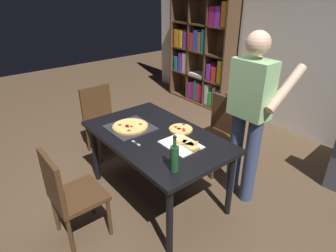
{
  "coord_description": "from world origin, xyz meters",
  "views": [
    {
      "loc": [
        2.04,
        -1.5,
        2.11
      ],
      "look_at": [
        0.0,
        0.15,
        0.8
      ],
      "focal_mm": 30.81,
      "sensor_mm": 36.0,
      "label": 1
    }
  ],
  "objects_px": {
    "second_pizza_plain": "(181,129)",
    "kitchen_scissors": "(132,140)",
    "chair_near_camera": "(68,192)",
    "person_serving_pizza": "(250,111)",
    "bookshelf": "(203,55)",
    "chair_left_end": "(101,116)",
    "pepperoni_pizza_on_tray": "(130,127)",
    "dining_table": "(156,142)",
    "chair_far_side": "(219,129)",
    "wine_bottle": "(175,158)"
  },
  "relations": [
    {
      "from": "second_pizza_plain",
      "to": "kitchen_scissors",
      "type": "bearing_deg",
      "value": -103.59
    },
    {
      "from": "chair_near_camera",
      "to": "person_serving_pizza",
      "type": "xyz_separation_m",
      "value": [
        0.55,
        1.67,
        0.49
      ]
    },
    {
      "from": "person_serving_pizza",
      "to": "second_pizza_plain",
      "type": "distance_m",
      "value": 0.71
    },
    {
      "from": "bookshelf",
      "to": "second_pizza_plain",
      "type": "distance_m",
      "value": 2.78
    },
    {
      "from": "chair_left_end",
      "to": "pepperoni_pizza_on_tray",
      "type": "bearing_deg",
      "value": -7.28
    },
    {
      "from": "dining_table",
      "to": "chair_left_end",
      "type": "relative_size",
      "value": 1.68
    },
    {
      "from": "chair_far_side",
      "to": "kitchen_scissors",
      "type": "height_order",
      "value": "chair_far_side"
    },
    {
      "from": "chair_far_side",
      "to": "second_pizza_plain",
      "type": "bearing_deg",
      "value": -83.73
    },
    {
      "from": "dining_table",
      "to": "chair_near_camera",
      "type": "relative_size",
      "value": 1.68
    },
    {
      "from": "dining_table",
      "to": "second_pizza_plain",
      "type": "bearing_deg",
      "value": 73.6
    },
    {
      "from": "person_serving_pizza",
      "to": "kitchen_scissors",
      "type": "bearing_deg",
      "value": -121.44
    },
    {
      "from": "second_pizza_plain",
      "to": "chair_left_end",
      "type": "bearing_deg",
      "value": -168.95
    },
    {
      "from": "bookshelf",
      "to": "kitchen_scissors",
      "type": "bearing_deg",
      "value": -57.62
    },
    {
      "from": "chair_far_side",
      "to": "pepperoni_pizza_on_tray",
      "type": "distance_m",
      "value": 1.13
    },
    {
      "from": "wine_bottle",
      "to": "kitchen_scissors",
      "type": "xyz_separation_m",
      "value": [
        -0.63,
        -0.0,
        -0.11
      ]
    },
    {
      "from": "person_serving_pizza",
      "to": "wine_bottle",
      "type": "bearing_deg",
      "value": -88.26
    },
    {
      "from": "dining_table",
      "to": "second_pizza_plain",
      "type": "relative_size",
      "value": 6.21
    },
    {
      "from": "chair_far_side",
      "to": "chair_left_end",
      "type": "xyz_separation_m",
      "value": [
        -1.24,
        -0.94,
        0.0
      ]
    },
    {
      "from": "chair_far_side",
      "to": "second_pizza_plain",
      "type": "xyz_separation_m",
      "value": [
        0.08,
        -0.69,
        0.25
      ]
    },
    {
      "from": "kitchen_scissors",
      "to": "bookshelf",
      "type": "bearing_deg",
      "value": 122.38
    },
    {
      "from": "chair_near_camera",
      "to": "kitchen_scissors",
      "type": "relative_size",
      "value": 4.66
    },
    {
      "from": "chair_left_end",
      "to": "second_pizza_plain",
      "type": "distance_m",
      "value": 1.36
    },
    {
      "from": "chair_near_camera",
      "to": "chair_far_side",
      "type": "relative_size",
      "value": 1.0
    },
    {
      "from": "wine_bottle",
      "to": "dining_table",
      "type": "bearing_deg",
      "value": 156.45
    },
    {
      "from": "bookshelf",
      "to": "person_serving_pizza",
      "type": "height_order",
      "value": "bookshelf"
    },
    {
      "from": "pepperoni_pizza_on_tray",
      "to": "wine_bottle",
      "type": "bearing_deg",
      "value": -8.6
    },
    {
      "from": "dining_table",
      "to": "person_serving_pizza",
      "type": "height_order",
      "value": "person_serving_pizza"
    },
    {
      "from": "bookshelf",
      "to": "wine_bottle",
      "type": "xyz_separation_m",
      "value": [
        2.3,
        -2.63,
        -0.04
      ]
    },
    {
      "from": "chair_near_camera",
      "to": "chair_far_side",
      "type": "distance_m",
      "value": 1.89
    },
    {
      "from": "dining_table",
      "to": "person_serving_pizza",
      "type": "bearing_deg",
      "value": 52.72
    },
    {
      "from": "chair_left_end",
      "to": "bookshelf",
      "type": "bearing_deg",
      "value": 101.37
    },
    {
      "from": "kitchen_scissors",
      "to": "pepperoni_pizza_on_tray",
      "type": "bearing_deg",
      "value": 150.62
    },
    {
      "from": "bookshelf",
      "to": "wine_bottle",
      "type": "distance_m",
      "value": 3.49
    },
    {
      "from": "chair_left_end",
      "to": "wine_bottle",
      "type": "bearing_deg",
      "value": -7.92
    },
    {
      "from": "pepperoni_pizza_on_tray",
      "to": "dining_table",
      "type": "bearing_deg",
      "value": 22.76
    },
    {
      "from": "chair_near_camera",
      "to": "kitchen_scissors",
      "type": "height_order",
      "value": "chair_near_camera"
    },
    {
      "from": "chair_near_camera",
      "to": "person_serving_pizza",
      "type": "bearing_deg",
      "value": 71.72
    },
    {
      "from": "bookshelf",
      "to": "kitchen_scissors",
      "type": "distance_m",
      "value": 3.12
    },
    {
      "from": "bookshelf",
      "to": "person_serving_pizza",
      "type": "xyz_separation_m",
      "value": [
        2.27,
        -1.65,
        0.09
      ]
    },
    {
      "from": "chair_left_end",
      "to": "chair_far_side",
      "type": "bearing_deg",
      "value": 37.29
    },
    {
      "from": "pepperoni_pizza_on_tray",
      "to": "kitchen_scissors",
      "type": "relative_size",
      "value": 2.22
    },
    {
      "from": "chair_left_end",
      "to": "kitchen_scissors",
      "type": "height_order",
      "value": "chair_left_end"
    },
    {
      "from": "chair_left_end",
      "to": "wine_bottle",
      "type": "height_order",
      "value": "wine_bottle"
    },
    {
      "from": "wine_bottle",
      "to": "pepperoni_pizza_on_tray",
      "type": "bearing_deg",
      "value": 171.4
    },
    {
      "from": "pepperoni_pizza_on_tray",
      "to": "kitchen_scissors",
      "type": "bearing_deg",
      "value": -29.38
    },
    {
      "from": "chair_left_end",
      "to": "person_serving_pizza",
      "type": "height_order",
      "value": "person_serving_pizza"
    },
    {
      "from": "chair_far_side",
      "to": "pepperoni_pizza_on_tray",
      "type": "height_order",
      "value": "chair_far_side"
    },
    {
      "from": "chair_left_end",
      "to": "kitchen_scissors",
      "type": "relative_size",
      "value": 4.66
    },
    {
      "from": "chair_left_end",
      "to": "kitchen_scissors",
      "type": "xyz_separation_m",
      "value": [
        1.19,
        -0.26,
        0.24
      ]
    },
    {
      "from": "person_serving_pizza",
      "to": "second_pizza_plain",
      "type": "xyz_separation_m",
      "value": [
        -0.48,
        -0.47,
        -0.24
      ]
    }
  ]
}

